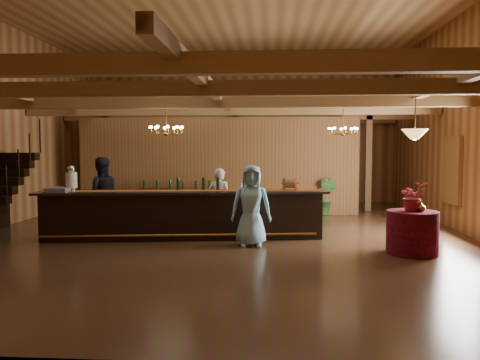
# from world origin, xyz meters

# --- Properties ---
(floor) EXTENTS (14.00, 14.00, 0.00)m
(floor) POSITION_xyz_m (0.00, 0.00, 0.00)
(floor) COLOR #48321B
(floor) RESTS_ON ground
(ceiling) EXTENTS (14.00, 14.00, 0.00)m
(ceiling) POSITION_xyz_m (0.00, 0.00, 5.50)
(ceiling) COLOR #AF7F4B
(ceiling) RESTS_ON wall_back
(wall_back) EXTENTS (12.00, 0.10, 5.50)m
(wall_back) POSITION_xyz_m (0.00, 7.00, 2.75)
(wall_back) COLOR olive
(wall_back) RESTS_ON floor
(wall_front) EXTENTS (12.00, 0.10, 5.50)m
(wall_front) POSITION_xyz_m (0.00, -7.00, 2.75)
(wall_front) COLOR olive
(wall_front) RESTS_ON floor
(wall_right) EXTENTS (0.10, 14.00, 5.50)m
(wall_right) POSITION_xyz_m (6.00, 0.00, 2.75)
(wall_right) COLOR olive
(wall_right) RESTS_ON floor
(beam_grid) EXTENTS (11.90, 13.90, 0.39)m
(beam_grid) POSITION_xyz_m (0.00, 0.51, 3.24)
(beam_grid) COLOR brown
(beam_grid) RESTS_ON wall_left
(support_posts) EXTENTS (9.20, 10.20, 3.20)m
(support_posts) POSITION_xyz_m (0.00, -0.50, 1.60)
(support_posts) COLOR brown
(support_posts) RESTS_ON floor
(partition_wall) EXTENTS (9.00, 0.18, 3.10)m
(partition_wall) POSITION_xyz_m (-0.50, 3.50, 1.55)
(partition_wall) COLOR brown
(partition_wall) RESTS_ON floor
(window_right_back) EXTENTS (0.12, 1.05, 1.75)m
(window_right_back) POSITION_xyz_m (5.95, 1.00, 1.55)
(window_right_back) COLOR white
(window_right_back) RESTS_ON wall_right
(backroom_boxes) EXTENTS (4.10, 0.60, 1.10)m
(backroom_boxes) POSITION_xyz_m (-0.29, 5.50, 0.53)
(backroom_boxes) COLOR black
(backroom_boxes) RESTS_ON floor
(tasting_bar) EXTENTS (6.80, 1.68, 1.14)m
(tasting_bar) POSITION_xyz_m (-0.81, -0.73, 0.57)
(tasting_bar) COLOR black
(tasting_bar) RESTS_ON floor
(beverage_dispenser) EXTENTS (0.26, 0.26, 0.60)m
(beverage_dispenser) POSITION_xyz_m (-3.37, -1.00, 1.41)
(beverage_dispenser) COLOR silver
(beverage_dispenser) RESTS_ON tasting_bar
(glass_rack_tray) EXTENTS (0.50, 0.50, 0.10)m
(glass_rack_tray) POSITION_xyz_m (-3.60, -1.13, 1.17)
(glass_rack_tray) COLOR gray
(glass_rack_tray) RESTS_ON tasting_bar
(raffle_drum) EXTENTS (0.34, 0.24, 0.30)m
(raffle_drum) POSITION_xyz_m (1.67, -0.47, 1.30)
(raffle_drum) COLOR #A8783B
(raffle_drum) RESTS_ON tasting_bar
(bar_bottle_0) EXTENTS (0.07, 0.07, 0.30)m
(bar_bottle_0) POSITION_xyz_m (-0.96, -0.62, 1.27)
(bar_bottle_0) COLOR black
(bar_bottle_0) RESTS_ON tasting_bar
(bar_bottle_1) EXTENTS (0.07, 0.07, 0.30)m
(bar_bottle_1) POSITION_xyz_m (-0.36, -0.54, 1.27)
(bar_bottle_1) COLOR black
(bar_bottle_1) RESTS_ON tasting_bar
(bar_bottle_2) EXTENTS (0.07, 0.07, 0.30)m
(bar_bottle_2) POSITION_xyz_m (-0.02, -0.50, 1.27)
(bar_bottle_2) COLOR black
(bar_bottle_2) RESTS_ON tasting_bar
(backbar_shelf) EXTENTS (2.92, 0.65, 0.82)m
(backbar_shelf) POSITION_xyz_m (-1.53, 3.08, 0.41)
(backbar_shelf) COLOR black
(backbar_shelf) RESTS_ON floor
(round_table) EXTENTS (1.00, 1.00, 0.87)m
(round_table) POSITION_xyz_m (4.06, -2.00, 0.43)
(round_table) COLOR maroon
(round_table) RESTS_ON floor
(chandelier_left) EXTENTS (0.80, 0.80, 0.80)m
(chandelier_left) POSITION_xyz_m (-1.26, -0.47, 2.56)
(chandelier_left) COLOR #AC7928
(chandelier_left) RESTS_ON beam_grid
(chandelier_right) EXTENTS (0.80, 0.80, 0.75)m
(chandelier_right) POSITION_xyz_m (3.21, 1.64, 2.61)
(chandelier_right) COLOR #AC7928
(chandelier_right) RESTS_ON beam_grid
(pendant_lamp) EXTENTS (0.52, 0.52, 0.90)m
(pendant_lamp) POSITION_xyz_m (4.06, -2.00, 2.40)
(pendant_lamp) COLOR #AC7928
(pendant_lamp) RESTS_ON beam_grid
(bartender) EXTENTS (0.66, 0.50, 1.63)m
(bartender) POSITION_xyz_m (-0.04, -0.09, 0.82)
(bartender) COLOR silver
(bartender) RESTS_ON floor
(staff_second) EXTENTS (1.13, 1.02, 1.90)m
(staff_second) POSITION_xyz_m (-3.03, -0.06, 0.95)
(staff_second) COLOR black
(staff_second) RESTS_ON floor
(guest) EXTENTS (0.89, 0.61, 1.77)m
(guest) POSITION_xyz_m (0.80, -1.45, 0.88)
(guest) COLOR #8CD0EA
(guest) RESTS_ON floor
(floor_plant) EXTENTS (0.79, 0.72, 1.19)m
(floor_plant) POSITION_xyz_m (2.97, 3.41, 0.59)
(floor_plant) COLOR #305B25
(floor_plant) RESTS_ON floor
(table_flowers) EXTENTS (0.60, 0.54, 0.59)m
(table_flowers) POSITION_xyz_m (4.06, -1.98, 1.17)
(table_flowers) COLOR #A41F33
(table_flowers) RESTS_ON round_table
(table_vase) EXTENTS (0.21, 0.21, 0.31)m
(table_vase) POSITION_xyz_m (4.19, -2.06, 1.02)
(table_vase) COLOR #AC7928
(table_vase) RESTS_ON round_table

